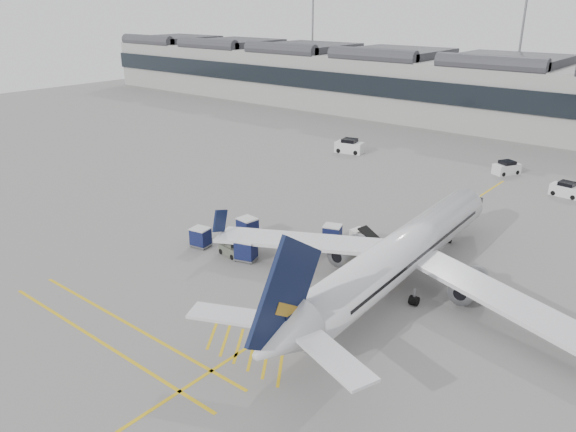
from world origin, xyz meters
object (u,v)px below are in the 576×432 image
Objects in this scene: ramp_agent_a at (300,241)px; ramp_agent_b at (299,258)px; pushback_tug at (232,249)px; airliner_main at (399,256)px; baggage_cart_a at (332,234)px; belt_loader at (366,243)px.

ramp_agent_a reaches higher than ramp_agent_b.
ramp_agent_a is 6.11m from pushback_tug.
airliner_main is 9.86m from baggage_cart_a.
ramp_agent_a is at bearing 57.21° from pushback_tug.
belt_loader is 2.10× the size of pushback_tug.
baggage_cart_a is at bearing -150.48° from belt_loader.
belt_loader reaches higher than baggage_cart_a.
ramp_agent_a is 1.03× the size of ramp_agent_b.
ramp_agent_b reaches higher than pushback_tug.
ramp_agent_a reaches higher than pushback_tug.
airliner_main is at bearing -43.89° from baggage_cart_a.
airliner_main is 10.55m from ramp_agent_a.
airliner_main is 20.98× the size of ramp_agent_b.
ramp_agent_b is 6.36m from pushback_tug.
ramp_agent_a is (-10.35, 0.82, -1.90)m from airliner_main.
airliner_main is at bearing 22.59° from pushback_tug.
ramp_agent_a is 3.53m from ramp_agent_b.
baggage_cart_a reaches higher than ramp_agent_b.
pushback_tug is at bearing -145.52° from baggage_cart_a.
belt_loader is 12.13m from pushback_tug.
belt_loader is at bearing 137.65° from airliner_main.
ramp_agent_a is at bearing -126.78° from belt_loader.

